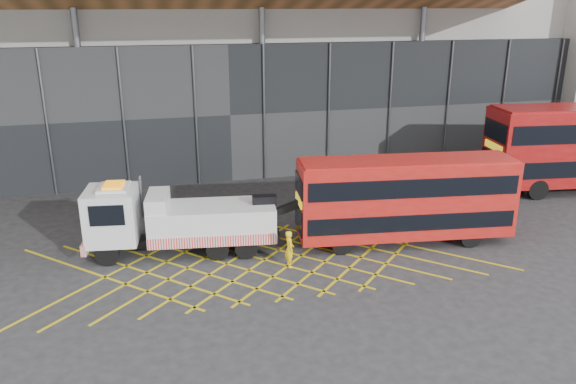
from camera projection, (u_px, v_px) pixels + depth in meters
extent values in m
plane|color=#262629|center=(226.00, 264.00, 23.14)|extent=(120.00, 120.00, 0.00)
cube|color=gold|center=(105.00, 277.00, 22.02)|extent=(7.16, 7.16, 0.01)
cube|color=gold|center=(105.00, 277.00, 22.02)|extent=(7.16, 7.16, 0.01)
cube|color=gold|center=(147.00, 273.00, 22.40)|extent=(7.16, 7.16, 0.01)
cube|color=gold|center=(147.00, 273.00, 22.40)|extent=(7.16, 7.16, 0.01)
cube|color=gold|center=(187.00, 268.00, 22.77)|extent=(7.16, 7.16, 0.01)
cube|color=gold|center=(187.00, 268.00, 22.77)|extent=(7.16, 7.16, 0.01)
cube|color=gold|center=(226.00, 264.00, 23.14)|extent=(7.16, 7.16, 0.01)
cube|color=gold|center=(226.00, 264.00, 23.14)|extent=(7.16, 7.16, 0.01)
cube|color=gold|center=(264.00, 260.00, 23.51)|extent=(7.16, 7.16, 0.01)
cube|color=gold|center=(264.00, 260.00, 23.51)|extent=(7.16, 7.16, 0.01)
cube|color=gold|center=(301.00, 256.00, 23.88)|extent=(7.16, 7.16, 0.01)
cube|color=gold|center=(301.00, 256.00, 23.88)|extent=(7.16, 7.16, 0.01)
cube|color=gold|center=(337.00, 252.00, 24.25)|extent=(7.16, 7.16, 0.01)
cube|color=gold|center=(337.00, 252.00, 24.25)|extent=(7.16, 7.16, 0.01)
cube|color=gold|center=(371.00, 248.00, 24.62)|extent=(7.16, 7.16, 0.01)
cube|color=gold|center=(371.00, 248.00, 24.62)|extent=(7.16, 7.16, 0.01)
cube|color=gold|center=(405.00, 244.00, 24.99)|extent=(7.16, 7.16, 0.01)
cube|color=gold|center=(405.00, 244.00, 24.99)|extent=(7.16, 7.16, 0.01)
cube|color=gray|center=(211.00, 22.00, 38.17)|extent=(55.00, 14.00, 18.00)
cube|color=black|center=(229.00, 114.00, 33.07)|extent=(55.00, 0.80, 8.00)
cylinder|color=#595B60|center=(84.00, 103.00, 30.71)|extent=(0.36, 0.36, 10.00)
cylinder|color=#595B60|center=(263.00, 96.00, 33.03)|extent=(0.36, 0.36, 10.00)
cylinder|color=#595B60|center=(418.00, 90.00, 35.35)|extent=(0.36, 0.36, 10.00)
cube|color=black|center=(185.00, 239.00, 24.06)|extent=(8.20, 1.91, 0.30)
cube|color=white|center=(112.00, 215.00, 23.34)|extent=(2.32, 2.40, 2.23)
cube|color=black|center=(85.00, 207.00, 23.10)|extent=(0.29, 1.88, 0.94)
cube|color=red|center=(89.00, 241.00, 23.58)|extent=(0.50, 2.24, 0.47)
cube|color=orange|center=(114.00, 185.00, 22.94)|extent=(0.90, 1.12, 0.10)
cube|color=white|center=(213.00, 220.00, 23.93)|extent=(5.55, 2.82, 1.37)
cube|color=red|center=(213.00, 242.00, 23.06)|extent=(5.28, 0.74, 0.47)
cube|color=white|center=(158.00, 201.00, 23.37)|extent=(1.12, 2.15, 0.60)
cube|color=black|center=(264.00, 200.00, 23.91)|extent=(1.08, 0.56, 0.43)
cube|color=black|center=(284.00, 209.00, 24.15)|extent=(1.90, 0.54, 0.93)
cylinder|color=black|center=(108.00, 254.00, 22.91)|extent=(0.98, 0.42, 0.94)
cylinder|color=black|center=(115.00, 237.00, 24.61)|extent=(0.98, 0.42, 0.94)
cylinder|color=black|center=(246.00, 248.00, 23.54)|extent=(0.98, 0.42, 0.94)
cylinder|color=black|center=(244.00, 231.00, 25.23)|extent=(0.98, 0.42, 0.94)
cylinder|color=#595B60|center=(142.00, 197.00, 24.12)|extent=(0.12, 0.12, 1.89)
cube|color=#AD140F|center=(406.00, 197.00, 24.64)|extent=(9.64, 3.29, 3.33)
cube|color=black|center=(404.00, 214.00, 24.89)|extent=(9.27, 3.30, 0.73)
cube|color=black|center=(407.00, 181.00, 24.39)|extent=(9.27, 3.30, 0.82)
cube|color=black|center=(299.00, 218.00, 24.30)|extent=(0.29, 1.92, 1.12)
cube|color=black|center=(299.00, 185.00, 23.81)|extent=(0.29, 1.92, 0.82)
cube|color=yellow|center=(299.00, 200.00, 24.03)|extent=(0.24, 1.53, 0.30)
cube|color=#AD140F|center=(408.00, 160.00, 24.10)|extent=(9.43, 3.09, 0.10)
cylinder|color=black|center=(342.00, 244.00, 23.92)|extent=(0.92, 0.36, 0.89)
cylinder|color=black|center=(333.00, 228.00, 25.69)|extent=(0.92, 0.36, 0.89)
cylinder|color=black|center=(470.00, 238.00, 24.62)|extent=(0.92, 0.36, 0.89)
cylinder|color=black|center=(453.00, 222.00, 26.40)|extent=(0.92, 0.36, 0.89)
cube|color=black|center=(491.00, 164.00, 31.08)|extent=(0.35, 2.42, 1.41)
cube|color=black|center=(495.00, 131.00, 30.48)|extent=(0.35, 2.42, 1.03)
cube|color=yellow|center=(493.00, 146.00, 30.75)|extent=(0.29, 1.93, 0.38)
cylinder|color=black|center=(537.00, 190.00, 30.57)|extent=(1.16, 0.46, 1.13)
cylinder|color=black|center=(515.00, 176.00, 32.88)|extent=(1.16, 0.46, 1.13)
imported|color=yellow|center=(290.00, 249.00, 22.71)|extent=(0.38, 0.57, 1.55)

